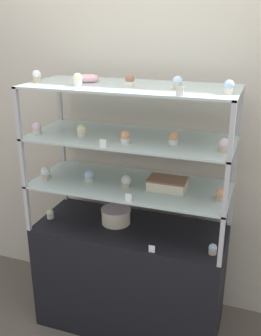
{
  "coord_description": "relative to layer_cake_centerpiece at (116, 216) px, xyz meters",
  "views": [
    {
      "loc": [
        0.73,
        -2.08,
        1.97
      ],
      "look_at": [
        0.0,
        0.0,
        1.14
      ],
      "focal_mm": 42.0,
      "sensor_mm": 36.0,
      "label": 1
    }
  ],
  "objects": [
    {
      "name": "cupcake_9",
      "position": [
        0.38,
        -0.08,
        0.58
      ],
      "size": [
        0.05,
        0.05,
        0.07
      ],
      "color": "white",
      "rests_on": "display_riser_middle"
    },
    {
      "name": "price_tag_2",
      "position": [
        0.03,
        -0.26,
        0.57
      ],
      "size": [
        0.04,
        0.0,
        0.04
      ],
      "color": "white",
      "rests_on": "display_riser_middle"
    },
    {
      "name": "price_tag_3",
      "position": [
        0.44,
        -0.26,
        0.86
      ],
      "size": [
        0.04,
        0.0,
        0.04
      ],
      "color": "white",
      "rests_on": "display_riser_upper"
    },
    {
      "name": "price_tag_1",
      "position": [
        0.18,
        -0.26,
        0.27
      ],
      "size": [
        0.04,
        0.0,
        0.04
      ],
      "color": "white",
      "rests_on": "display_riser_lower"
    },
    {
      "name": "display_base",
      "position": [
        0.11,
        -0.02,
        -0.42
      ],
      "size": [
        1.2,
        0.51,
        0.74
      ],
      "color": "black",
      "rests_on": "ground_plane"
    },
    {
      "name": "cupcake_14",
      "position": [
        0.38,
        -0.06,
        0.88
      ],
      "size": [
        0.05,
        0.05,
        0.07
      ],
      "color": "#CCB28C",
      "rests_on": "display_riser_upper"
    },
    {
      "name": "cupcake_5",
      "position": [
        0.65,
        -0.07,
        0.28
      ],
      "size": [
        0.06,
        0.06,
        0.07
      ],
      "color": "#CCB28C",
      "rests_on": "display_riser_lower"
    },
    {
      "name": "cupcake_4",
      "position": [
        0.1,
        -0.07,
        0.28
      ],
      "size": [
        0.06,
        0.06,
        0.07
      ],
      "color": "#CCB28C",
      "rests_on": "display_riser_lower"
    },
    {
      "name": "cupcake_11",
      "position": [
        -0.45,
        -0.08,
        0.88
      ],
      "size": [
        0.05,
        0.05,
        0.07
      ],
      "color": "#CCB28C",
      "rests_on": "display_riser_upper"
    },
    {
      "name": "cupcake_7",
      "position": [
        -0.17,
        -0.1,
        0.58
      ],
      "size": [
        0.05,
        0.05,
        0.07
      ],
      "color": "beige",
      "rests_on": "display_riser_middle"
    },
    {
      "name": "cupcake_0",
      "position": [
        -0.43,
        -0.08,
        -0.02
      ],
      "size": [
        0.05,
        0.05,
        0.06
      ],
      "color": "white",
      "rests_on": "display_base"
    },
    {
      "name": "cupcake_13",
      "position": [
        0.12,
        -0.08,
        0.88
      ],
      "size": [
        0.05,
        0.05,
        0.07
      ],
      "color": "beige",
      "rests_on": "display_riser_upper"
    },
    {
      "name": "cupcake_12",
      "position": [
        -0.16,
        -0.13,
        0.88
      ],
      "size": [
        0.05,
        0.05,
        0.07
      ],
      "color": "white",
      "rests_on": "display_riser_upper"
    },
    {
      "name": "sheet_cake_frosted",
      "position": [
        0.34,
        -0.02,
        0.28
      ],
      "size": [
        0.22,
        0.15,
        0.07
      ],
      "color": "beige",
      "rests_on": "display_riser_lower"
    },
    {
      "name": "cupcake_15",
      "position": [
        0.65,
        -0.12,
        0.88
      ],
      "size": [
        0.05,
        0.05,
        0.07
      ],
      "color": "beige",
      "rests_on": "display_riser_upper"
    },
    {
      "name": "cupcake_3",
      "position": [
        -0.15,
        -0.06,
        0.28
      ],
      "size": [
        0.06,
        0.06,
        0.07
      ],
      "color": "beige",
      "rests_on": "display_riser_lower"
    },
    {
      "name": "cupcake_2",
      "position": [
        -0.43,
        -0.1,
        0.28
      ],
      "size": [
        0.06,
        0.06,
        0.07
      ],
      "color": "#CCB28C",
      "rests_on": "display_riser_lower"
    },
    {
      "name": "cupcake_1",
      "position": [
        0.64,
        -0.15,
        -0.02
      ],
      "size": [
        0.05,
        0.05,
        0.06
      ],
      "color": "#CCB28C",
      "rests_on": "display_base"
    },
    {
      "name": "cupcake_8",
      "position": [
        0.12,
        -0.15,
        0.58
      ],
      "size": [
        0.05,
        0.05,
        0.07
      ],
      "color": "white",
      "rests_on": "display_riser_middle"
    },
    {
      "name": "back_wall",
      "position": [
        0.11,
        0.38,
        0.51
      ],
      "size": [
        8.0,
        0.05,
        2.6
      ],
      "color": "beige",
      "rests_on": "ground_plane"
    },
    {
      "name": "ground_plane",
      "position": [
        0.11,
        -0.02,
        -0.79
      ],
      "size": [
        20.0,
        20.0,
        0.0
      ],
      "primitive_type": "plane",
      "color": "brown"
    },
    {
      "name": "price_tag_0",
      "position": [
        0.32,
        -0.26,
        -0.03
      ],
      "size": [
        0.04,
        0.0,
        0.04
      ],
      "color": "white",
      "rests_on": "display_base"
    },
    {
      "name": "display_riser_middle",
      "position": [
        0.11,
        -0.02,
        0.53
      ],
      "size": [
        1.2,
        0.51,
        0.3
      ],
      "color": "#B7B7BC",
      "rests_on": "display_riser_lower"
    },
    {
      "name": "donut_glazed",
      "position": [
        -0.18,
        0.03,
        0.86
      ],
      "size": [
        0.13,
        0.13,
        0.04
      ],
      "color": "#EFB2BC",
      "rests_on": "display_riser_upper"
    },
    {
      "name": "display_riser_lower",
      "position": [
        0.11,
        -0.02,
        0.23
      ],
      "size": [
        1.2,
        0.51,
        0.3
      ],
      "color": "#B7B7BC",
      "rests_on": "display_base"
    },
    {
      "name": "cupcake_6",
      "position": [
        -0.44,
        -0.15,
        0.58
      ],
      "size": [
        0.05,
        0.05,
        0.07
      ],
      "color": "beige",
      "rests_on": "display_riser_middle"
    },
    {
      "name": "layer_cake_centerpiece",
      "position": [
        0.0,
        0.0,
        0.0
      ],
      "size": [
        0.19,
        0.19,
        0.1
      ],
      "color": "beige",
      "rests_on": "display_base"
    },
    {
      "name": "display_riser_upper",
      "position": [
        0.11,
        -0.02,
        0.82
      ],
      "size": [
        1.2,
        0.51,
        0.3
      ],
      "color": "#B7B7BC",
      "rests_on": "display_riser_middle"
    },
    {
      "name": "cupcake_10",
      "position": [
        0.65,
        -0.11,
        0.58
      ],
      "size": [
        0.05,
        0.05,
        0.07
      ],
      "color": "#CCB28C",
      "rests_on": "display_riser_middle"
    }
  ]
}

